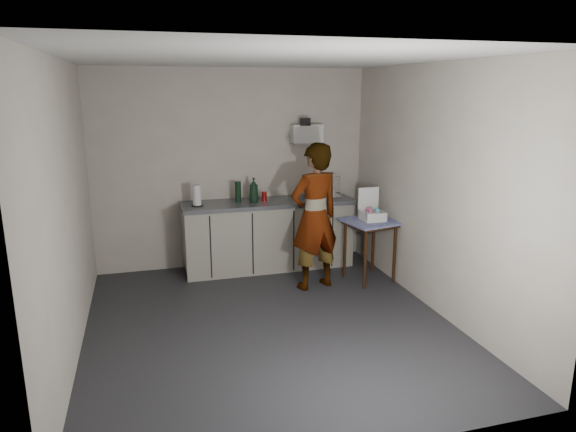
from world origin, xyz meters
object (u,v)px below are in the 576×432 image
object	(u,v)px
kitchen_counter	(268,236)
paper_towel	(197,196)
standing_man	(315,217)
dish_rack	(323,192)
dark_bottle	(238,192)
side_table	(370,228)
bakery_box	(372,213)
soda_can	(264,196)
soap_bottle	(254,190)

from	to	relation	value
kitchen_counter	paper_towel	distance (m)	1.10
standing_man	dish_rack	distance (m)	0.98
standing_man	dark_bottle	distance (m)	1.17
side_table	bakery_box	bearing A→B (deg)	37.44
dark_bottle	paper_towel	distance (m)	0.55
kitchen_counter	bakery_box	world-z (taller)	bakery_box
dark_bottle	bakery_box	bearing A→B (deg)	-28.25
soda_can	kitchen_counter	bearing A→B (deg)	-0.89
side_table	soda_can	distance (m)	1.43
standing_man	soda_can	xyz separation A→B (m)	(-0.41, 0.84, 0.10)
side_table	soap_bottle	distance (m)	1.56
dark_bottle	dish_rack	size ratio (longest dim) A/B	0.61
side_table	bakery_box	size ratio (longest dim) A/B	2.01
standing_man	paper_towel	distance (m)	1.51
soda_can	dark_bottle	size ratio (longest dim) A/B	0.46
kitchen_counter	paper_towel	world-z (taller)	paper_towel
standing_man	paper_towel	world-z (taller)	standing_man
standing_man	bakery_box	xyz separation A→B (m)	(0.77, 0.08, -0.02)
soda_can	dish_rack	size ratio (longest dim) A/B	0.28
kitchen_counter	dark_bottle	world-z (taller)	dark_bottle
dark_bottle	dish_rack	distance (m)	1.16
kitchen_counter	soda_can	size ratio (longest dim) A/B	18.15
dark_bottle	bakery_box	distance (m)	1.72
soap_bottle	standing_man	bearing A→B (deg)	-55.98
soap_bottle	kitchen_counter	bearing A→B (deg)	6.79
dark_bottle	dish_rack	world-z (taller)	dish_rack
soap_bottle	dark_bottle	bearing A→B (deg)	159.76
dark_bottle	paper_towel	bearing A→B (deg)	-169.87
side_table	paper_towel	size ratio (longest dim) A/B	2.89
dark_bottle	bakery_box	xyz separation A→B (m)	(1.51, -0.81, -0.19)
kitchen_counter	standing_man	xyz separation A→B (m)	(0.36, -0.84, 0.45)
kitchen_counter	dish_rack	distance (m)	0.95
side_table	kitchen_counter	bearing A→B (deg)	132.76
soda_can	dish_rack	bearing A→B (deg)	2.70
side_table	dish_rack	world-z (taller)	dish_rack
side_table	soda_can	size ratio (longest dim) A/B	6.21
soda_can	paper_towel	bearing A→B (deg)	-176.79
kitchen_counter	standing_man	size ratio (longest dim) A/B	1.28
soap_bottle	dish_rack	size ratio (longest dim) A/B	0.73
kitchen_counter	side_table	world-z (taller)	kitchen_counter
dish_rack	dark_bottle	bearing A→B (deg)	179.58
side_table	paper_towel	world-z (taller)	paper_towel
dish_rack	soap_bottle	bearing A→B (deg)	-176.33
bakery_box	side_table	bearing A→B (deg)	-130.15
side_table	soap_bottle	bearing A→B (deg)	137.68
standing_man	dark_bottle	size ratio (longest dim) A/B	6.49
dark_bottle	bakery_box	size ratio (longest dim) A/B	0.71
paper_towel	dish_rack	distance (m)	1.70
side_table	standing_man	xyz separation A→B (m)	(-0.74, -0.04, 0.20)
kitchen_counter	standing_man	world-z (taller)	standing_man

